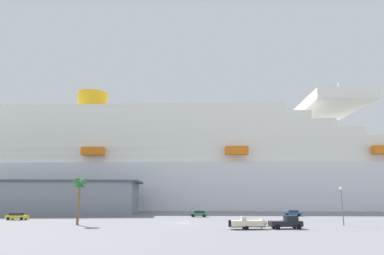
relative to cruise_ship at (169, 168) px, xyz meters
name	(u,v)px	position (x,y,z in m)	size (l,w,h in m)	color
ground_plane	(183,214)	(6.61, -34.82, -16.30)	(600.00, 600.00, 0.00)	gray
cruise_ship	(169,168)	(0.00, 0.00, 0.00)	(261.15, 44.43, 57.41)	white
terminal_building	(16,197)	(-42.57, -35.04, -11.43)	(72.91, 27.27, 9.69)	gray
pickup_truck	(285,222)	(25.25, -76.81, -15.26)	(5.80, 2.81, 2.20)	black
small_boat_on_trailer	(249,223)	(18.84, -77.59, -15.34)	(7.68, 2.66, 2.15)	#595960
palm_tree	(78,187)	(-13.32, -69.66, -9.04)	(3.12, 3.05, 8.92)	brown
street_lamp	(340,200)	(37.52, -71.12, -11.53)	(0.56, 0.56, 7.23)	slate
parked_car_yellow_taxi	(15,216)	(-31.70, -56.48, -15.47)	(4.89, 2.28, 1.58)	yellow
parked_car_blue_suv	(291,213)	(36.03, -43.43, -15.47)	(4.76, 2.73, 1.58)	#264C99
parked_car_green_wagon	(198,214)	(10.70, -46.07, -15.47)	(4.65, 2.69, 1.58)	#2D723F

